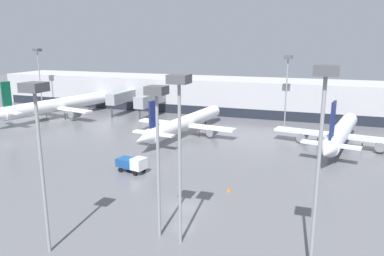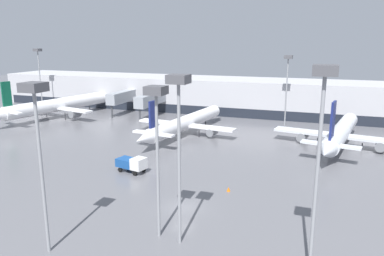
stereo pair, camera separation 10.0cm
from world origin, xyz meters
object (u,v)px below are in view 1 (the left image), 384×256
Objects in this scene: parked_jet_3 at (340,133)px; traffic_cone_3 at (229,189)px; apron_light_mast_3 at (38,61)px; parked_jet_0 at (185,122)px; service_truck_0 at (132,163)px; parked_jet_2 at (57,105)px; apron_light_mast_2 at (37,118)px; apron_light_mast_7 at (179,111)px; apron_light_mast_4 at (288,69)px; apron_light_mast_0 at (157,117)px; apron_light_mast_6 at (323,113)px.

parked_jet_3 reaches higher than traffic_cone_3.
parked_jet_0 is at bearing -17.01° from apron_light_mast_3.
parked_jet_2 is at bearing 154.58° from service_truck_0.
apron_light_mast_2 is 0.92× the size of apron_light_mast_3.
apron_light_mast_2 is (-26.34, -46.57, 9.97)m from parked_jet_3.
parked_jet_2 is 19.60m from apron_light_mast_3.
apron_light_mast_7 is (10.92, 5.51, 0.37)m from apron_light_mast_2.
traffic_cone_3 is 44.43m from apron_light_mast_4.
parked_jet_0 is 2.16× the size of apron_light_mast_7.
apron_light_mast_0 is 0.93× the size of apron_light_mast_7.
parked_jet_0 is 2.32× the size of apron_light_mast_0.
apron_light_mast_3 is at bearing 155.18° from service_truck_0.
apron_light_mast_7 is (14.01, -16.25, 11.63)m from service_truck_0.
apron_light_mast_7 is at bearing -11.19° from apron_light_mast_0.
service_truck_0 is 65.48m from apron_light_mast_3.
apron_light_mast_3 is (-13.46, 9.84, 10.31)m from parked_jet_2.
apron_light_mast_2 is (3.09, -21.77, 11.26)m from service_truck_0.
apron_light_mast_0 is at bearing 165.95° from parked_jet_3.
apron_light_mast_3 is (-50.79, 39.50, 12.15)m from service_truck_0.
apron_light_mast_7 is at bearing -40.71° from apron_light_mast_3.
apron_light_mast_3 is at bearing 80.83° from parked_jet_0.
parked_jet_3 is 45.34m from apron_light_mast_0.
apron_light_mast_6 is at bearing -114.06° from parked_jet_2.
apron_light_mast_3 is 85.49m from apron_light_mast_7.
parked_jet_2 is at bearing 89.29° from parked_jet_0.
apron_light_mast_3 is 1.05× the size of apron_light_mast_7.
parked_jet_2 is 79.81m from apron_light_mast_6.
parked_jet_2 is at bearing 148.74° from traffic_cone_3.
parked_jet_3 is 21.78m from apron_light_mast_4.
parked_jet_3 is at bearing 85.49° from apron_light_mast_6.
apron_light_mast_4 reaches higher than apron_light_mast_2.
apron_light_mast_2 is at bearing -144.81° from apron_light_mast_0.
apron_light_mast_0 is at bearing -40.64° from service_truck_0.
service_truck_0 is 0.31× the size of apron_light_mast_4.
apron_light_mast_3 is 1.06× the size of apron_light_mast_4.
parked_jet_0 is 0.92× the size of parked_jet_2.
parked_jet_2 is at bearing -36.16° from apron_light_mast_3.
apron_light_mast_3 is at bearing 139.29° from apron_light_mast_7.
parked_jet_0 reaches higher than traffic_cone_3.
apron_light_mast_0 is 0.94× the size of apron_light_mast_4.
service_truck_0 is 45.52m from apron_light_mast_4.
apron_light_mast_7 reaches higher than parked_jet_0.
parked_jet_3 is 2.00× the size of apron_light_mast_7.
parked_jet_2 is 47.72m from service_truck_0.
apron_light_mast_3 is 68.72m from apron_light_mast_4.
traffic_cone_3 is at bearing -141.09° from parked_jet_0.
apron_light_mast_4 is (68.71, 0.74, -0.71)m from apron_light_mast_3.
apron_light_mast_3 reaches higher than service_truck_0.
service_truck_0 is at bearing 130.76° from apron_light_mast_7.
apron_light_mast_3 reaches higher than parked_jet_3.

